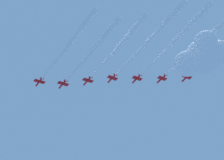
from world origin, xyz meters
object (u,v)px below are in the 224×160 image
jet_starboard_inner (125,39)px  jet_port_mid (158,30)px  jet_port_inner (99,43)px  jet_starboard_mid (183,32)px  jet_lead (75,36)px  jet_port_outer (214,31)px

jet_starboard_inner → jet_port_mid: jet_port_mid is taller
jet_port_inner → jet_starboard_inner: (15.86, 3.38, 2.42)m
jet_port_inner → jet_starboard_mid: size_ratio=0.93×
jet_lead → jet_starboard_inner: size_ratio=1.09×
jet_port_inner → jet_port_outer: 71.30m
jet_starboard_inner → jet_port_outer: bearing=9.0°
jet_lead → jet_starboard_mid: jet_lead is taller
jet_starboard_inner → jet_port_outer: (54.42, 8.58, -1.69)m
jet_lead → jet_port_inner: bearing=25.5°
jet_starboard_mid → jet_lead: bearing=-167.4°
jet_starboard_mid → jet_port_outer: jet_starboard_mid is taller
jet_port_inner → jet_starboard_mid: jet_starboard_mid is taller
jet_starboard_mid → jet_port_inner: bearing=-171.0°
jet_starboard_mid → jet_starboard_inner: bearing=-172.4°
jet_port_mid → jet_port_inner: bearing=-173.7°
jet_port_mid → jet_starboard_mid: (15.00, 4.15, -1.83)m
jet_lead → jet_port_outer: (83.77, 18.40, -3.11)m
jet_lead → jet_starboard_mid: size_ratio=1.00×
jet_port_inner → jet_lead: bearing=-154.5°
jet_starboard_inner → jet_port_mid: (21.31, 0.71, 1.52)m
jet_port_mid → jet_port_outer: 34.18m
jet_port_outer → jet_starboard_inner: bearing=-171.0°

